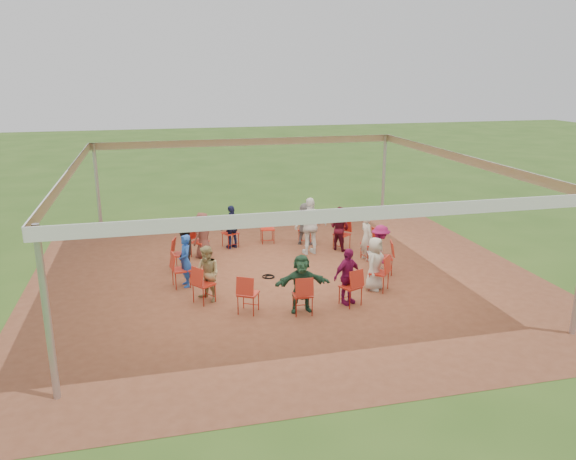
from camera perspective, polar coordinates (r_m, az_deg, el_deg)
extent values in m
plane|color=#34561B|center=(15.17, -0.61, -4.28)|extent=(80.00, 80.00, 0.00)
plane|color=brown|center=(15.17, -0.61, -4.26)|extent=(13.00, 13.00, 0.00)
cylinder|color=#B2B2B7|center=(9.79, -23.29, -7.93)|extent=(0.12, 0.12, 3.00)
cylinder|color=#B2B2B7|center=(19.32, -18.78, 3.91)|extent=(0.12, 0.12, 3.00)
cylinder|color=#B2B2B7|center=(20.92, 9.70, 5.40)|extent=(0.12, 0.12, 3.00)
plane|color=white|center=(14.41, -0.65, 6.98)|extent=(10.30, 10.30, 0.00)
cube|color=white|center=(9.59, 6.34, 1.56)|extent=(10.30, 0.03, 0.24)
cube|color=white|center=(19.43, -4.13, 8.91)|extent=(10.30, 0.03, 0.24)
cube|color=white|center=(14.20, -21.42, 5.26)|extent=(0.03, 10.30, 0.24)
cube|color=white|center=(16.37, 17.33, 6.92)|extent=(0.03, 10.30, 0.24)
imported|color=maroon|center=(15.04, 9.35, -1.98)|extent=(0.65, 0.95, 1.33)
imported|color=beige|center=(16.09, 7.99, -0.73)|extent=(0.39, 0.53, 1.33)
imported|color=#420A15|center=(16.90, 5.27, 0.18)|extent=(0.68, 0.75, 1.33)
imported|color=gray|center=(17.37, 1.75, 0.67)|extent=(1.31, 1.01, 1.33)
imported|color=#171C42|center=(17.06, -5.70, 0.31)|extent=(0.88, 0.67, 1.33)
imported|color=brown|center=(16.32, -8.66, -0.52)|extent=(0.71, 0.73, 1.33)
imported|color=black|center=(15.32, -10.41, -1.70)|extent=(0.65, 0.95, 1.33)
imported|color=#1F4CAE|center=(14.21, -10.39, -3.10)|extent=(0.39, 0.53, 1.33)
imported|color=tan|center=(13.23, -8.18, -4.44)|extent=(0.68, 0.75, 1.33)
imported|color=#224931|center=(12.54, 1.39, -5.45)|extent=(1.26, 0.54, 1.33)
imported|color=maroon|center=(13.03, 6.05, -4.69)|extent=(0.88, 0.67, 1.33)
imported|color=beige|center=(13.95, 8.81, -3.39)|extent=(0.71, 0.73, 1.33)
imported|color=white|center=(16.41, 2.32, 0.41)|extent=(1.05, 0.64, 1.70)
torus|color=black|center=(14.80, -2.03, -4.74)|extent=(0.41, 0.41, 0.03)
torus|color=black|center=(14.77, -1.85, -4.78)|extent=(0.33, 0.33, 0.03)
cube|color=#B7B7BC|center=(15.05, 8.50, -2.33)|extent=(0.30, 0.36, 0.01)
cube|color=#B7B7BC|center=(15.02, 8.93, -1.94)|extent=(0.15, 0.32, 0.20)
cube|color=#CCE0FF|center=(15.02, 8.90, -1.94)|extent=(0.13, 0.28, 0.17)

